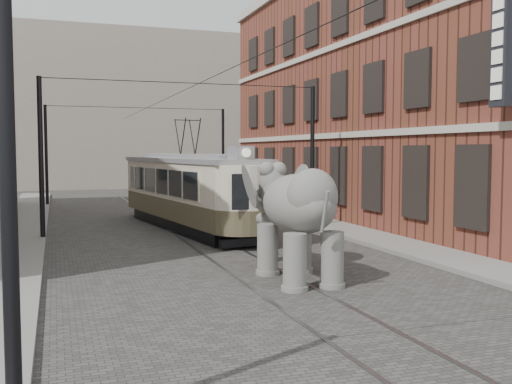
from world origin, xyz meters
name	(u,v)px	position (x,y,z in m)	size (l,w,h in m)	color
ground	(236,260)	(0.00, 0.00, 0.00)	(120.00, 120.00, 0.00)	#45423F
tram_rails	(236,260)	(0.00, 0.00, 0.01)	(1.54, 80.00, 0.02)	slate
sidewalk_right	(407,247)	(6.00, 0.00, 0.07)	(2.00, 60.00, 0.15)	slate
sidewalk_left	(3,272)	(-6.50, 0.00, 0.07)	(2.00, 60.00, 0.15)	slate
brick_building	(394,97)	(11.00, 9.00, 6.00)	(8.00, 26.00, 12.00)	brown
distant_block	(112,111)	(0.00, 40.00, 7.00)	(28.00, 10.00, 14.00)	gray
catenary	(192,159)	(-0.20, 5.00, 3.00)	(11.00, 30.20, 6.00)	black
tram	(188,174)	(0.18, 7.54, 2.32)	(2.41, 11.67, 4.63)	beige
elephant	(298,222)	(0.69, -3.18, 1.51)	(2.72, 4.94, 3.03)	slate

